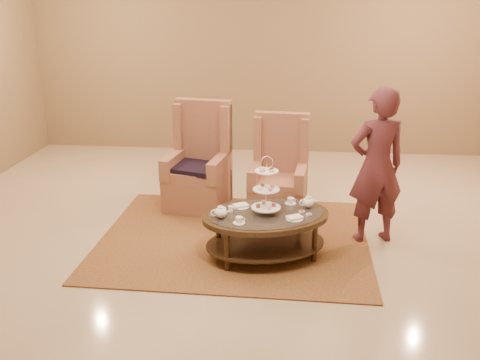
# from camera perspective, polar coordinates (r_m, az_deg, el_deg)

# --- Properties ---
(ground) EXTENTS (8.00, 8.00, 0.00)m
(ground) POSITION_cam_1_polar(r_m,az_deg,el_deg) (5.93, 0.23, -7.31)
(ground) COLOR #C3AF91
(ground) RESTS_ON ground
(ceiling) EXTENTS (8.00, 8.00, 0.02)m
(ceiling) POSITION_cam_1_polar(r_m,az_deg,el_deg) (5.93, 0.23, -7.31)
(ceiling) COLOR white
(ceiling) RESTS_ON ground
(wall_back) EXTENTS (8.00, 0.04, 3.50)m
(wall_back) POSITION_cam_1_polar(r_m,az_deg,el_deg) (9.34, 2.53, 13.59)
(wall_back) COLOR olive
(wall_back) RESTS_ON ground
(rug) EXTENTS (3.05, 2.56, 0.02)m
(rug) POSITION_cam_1_polar(r_m,az_deg,el_deg) (6.15, -0.64, -6.20)
(rug) COLOR olive
(rug) RESTS_ON ground
(tea_table) EXTENTS (1.55, 1.28, 1.12)m
(tea_table) POSITION_cam_1_polar(r_m,az_deg,el_deg) (5.59, 2.76, -4.42)
(tea_table) COLOR black
(tea_table) RESTS_ON ground
(armchair_left) EXTENTS (0.85, 0.87, 1.37)m
(armchair_left) POSITION_cam_1_polar(r_m,az_deg,el_deg) (6.99, -4.35, 0.91)
(armchair_left) COLOR #A1654B
(armchair_left) RESTS_ON ground
(armchair_right) EXTENTS (0.74, 0.77, 1.26)m
(armchair_right) POSITION_cam_1_polar(r_m,az_deg,el_deg) (6.74, 4.19, -0.14)
(armchair_right) COLOR #A1654B
(armchair_right) RESTS_ON ground
(person) EXTENTS (0.73, 0.59, 1.75)m
(person) POSITION_cam_1_polar(r_m,az_deg,el_deg) (6.00, 14.38, 1.39)
(person) COLOR #51222A
(person) RESTS_ON ground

